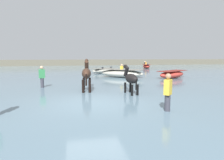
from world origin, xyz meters
name	(u,v)px	position (x,y,z in m)	size (l,w,h in m)	color
ground_plane	(95,109)	(0.00, 0.00, 0.00)	(120.00, 120.00, 0.00)	#84755B
water_surface	(83,79)	(0.00, 10.00, 0.15)	(90.00, 90.00, 0.30)	slate
horse_lead_black	(131,79)	(2.02, 1.50, 1.04)	(0.59, 1.63, 1.77)	black
horse_trailing_dark_bay	(86,74)	(-0.14, 2.81, 1.22)	(0.63, 1.90, 2.06)	#382319
boat_mid_channel	(102,71)	(2.44, 14.24, 0.57)	(2.86, 2.24, 0.69)	#B2AD9E
boat_far_offshore	(172,74)	(7.73, 7.87, 0.62)	(3.40, 2.62, 0.65)	#BC382D
boat_distant_east	(122,73)	(3.48, 9.33, 0.67)	(4.05, 3.50, 1.22)	#B2AD9E
boat_near_port	(146,66)	(10.80, 22.17, 0.61)	(1.62, 3.07, 1.09)	#BC382D
person_wading_close	(42,78)	(-2.75, 4.51, 0.87)	(0.38, 0.33, 1.63)	#383842
person_onlooker_right	(168,95)	(2.36, -1.88, 0.87)	(0.37, 0.37, 1.63)	#383842
far_shoreline	(77,63)	(0.00, 34.10, 0.75)	(80.00, 2.40, 1.50)	#605B4C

